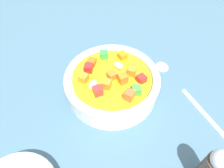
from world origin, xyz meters
TOP-DOWN VIEW (x-y plane):
  - ground_plane at (0.00, 0.00)cm, footprint 140.00×140.00cm
  - soup_bowl_main at (0.00, 0.00)cm, footprint 17.42×17.42cm
  - spoon at (-11.90, 7.84)cm, footprint 3.75×21.51cm

SIDE VIEW (x-z plane):
  - ground_plane at x=0.00cm, z-range -2.00..0.00cm
  - spoon at x=-11.90cm, z-range -0.02..0.88cm
  - soup_bowl_main at x=0.00cm, z-range -0.28..5.51cm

